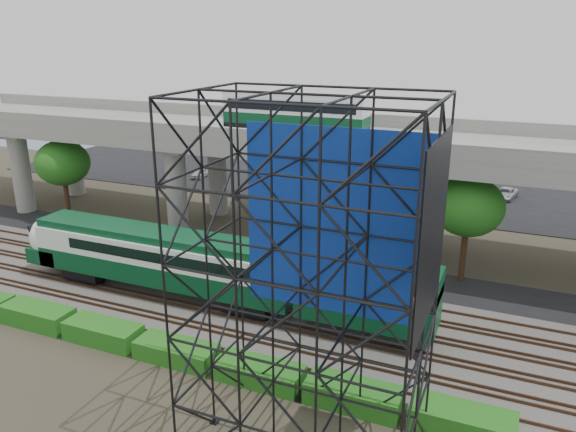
% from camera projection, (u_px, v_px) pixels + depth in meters
% --- Properties ---
extents(ground, '(140.00, 140.00, 0.00)m').
position_uv_depth(ground, '(203.00, 321.00, 34.80)').
color(ground, '#474233').
rests_on(ground, ground).
extents(ballast_bed, '(90.00, 12.00, 0.20)m').
position_uv_depth(ballast_bed, '(219.00, 306.00, 36.52)').
color(ballast_bed, slate).
rests_on(ballast_bed, ground).
extents(service_road, '(90.00, 5.00, 0.08)m').
position_uv_depth(service_road, '(273.00, 260.00, 43.97)').
color(service_road, black).
rests_on(service_road, ground).
extents(parking_lot, '(90.00, 18.00, 0.08)m').
position_uv_depth(parking_lot, '(358.00, 188.00, 64.51)').
color(parking_lot, black).
rests_on(parking_lot, ground).
extents(harbor_water, '(140.00, 40.00, 0.03)m').
position_uv_depth(harbor_water, '(399.00, 152.00, 83.75)').
color(harbor_water, '#405B69').
rests_on(harbor_water, ground).
extents(rail_tracks, '(90.00, 9.52, 0.16)m').
position_uv_depth(rail_tracks, '(219.00, 303.00, 36.46)').
color(rail_tracks, '#472D1E').
rests_on(rail_tracks, ballast_bed).
extents(commuter_train, '(29.30, 3.06, 4.30)m').
position_uv_depth(commuter_train, '(190.00, 262.00, 36.41)').
color(commuter_train, black).
rests_on(commuter_train, rail_tracks).
extents(overpass, '(80.00, 12.00, 12.40)m').
position_uv_depth(overpass, '(299.00, 145.00, 46.24)').
color(overpass, '#9E9B93').
rests_on(overpass, ground).
extents(scaffold_tower, '(9.36, 6.36, 15.00)m').
position_uv_depth(scaffold_tower, '(308.00, 291.00, 21.76)').
color(scaffold_tower, black).
rests_on(scaffold_tower, ground).
extents(hedge_strip, '(34.60, 1.80, 1.20)m').
position_uv_depth(hedge_strip, '(177.00, 351.00, 30.49)').
color(hedge_strip, '#155F17').
rests_on(hedge_strip, ground).
extents(trees, '(40.94, 16.94, 7.69)m').
position_uv_depth(trees, '(251.00, 171.00, 48.94)').
color(trees, '#382314').
rests_on(trees, ground).
extents(suv, '(6.20, 4.02, 1.59)m').
position_uv_depth(suv, '(180.00, 240.00, 45.98)').
color(suv, black).
rests_on(suv, service_road).
extents(parked_cars, '(37.12, 9.70, 1.30)m').
position_uv_depth(parked_cars, '(354.00, 183.00, 64.05)').
color(parked_cars, '#BCBCBC').
rests_on(parked_cars, parking_lot).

